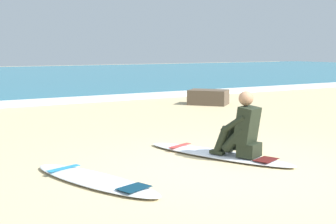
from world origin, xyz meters
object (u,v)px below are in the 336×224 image
at_px(surfboard_spare_near, 94,179).
at_px(surfboard_main, 217,154).
at_px(shoreline_rock, 208,97).
at_px(surfer_seated, 242,131).

bearing_deg(surfboard_spare_near, surfboard_main, 8.82).
height_order(surfboard_main, shoreline_rock, shoreline_rock).
xyz_separation_m(surfboard_main, surfboard_spare_near, (-2.14, -0.33, 0.00)).
bearing_deg(surfboard_spare_near, surfer_seated, -1.74).
height_order(surfboard_spare_near, shoreline_rock, shoreline_rock).
height_order(surfboard_main, surfer_seated, surfer_seated).
bearing_deg(shoreline_rock, surfboard_main, -125.07).
relative_size(surfboard_main, surfer_seated, 2.72).
xyz_separation_m(surfer_seated, surfboard_spare_near, (-2.28, 0.07, -0.40)).
bearing_deg(surfboard_main, surfer_seated, -71.17).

